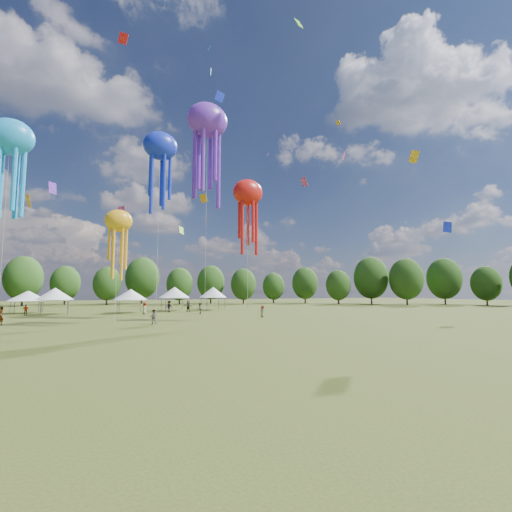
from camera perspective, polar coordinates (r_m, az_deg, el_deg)
name	(u,v)px	position (r m, az deg, el deg)	size (l,w,h in m)	color
ground	(423,394)	(13.93, 25.03, -19.19)	(300.00, 300.00, 0.00)	#384416
spectator_near	(153,317)	(39.48, -16.00, -9.28)	(0.74, 0.58, 1.53)	gray
spectators_far	(161,308)	(57.41, -14.78, -8.00)	(29.99, 18.18, 1.89)	gray
festival_tents	(126,294)	(64.29, -19.90, -5.65)	(35.21, 11.28, 4.28)	#47474C
show_kites	(155,162)	(44.97, -15.79, 14.20)	(28.97, 11.38, 27.91)	#162ACE
small_kites	(159,107)	(57.37, -15.17, 21.84)	(76.09, 57.93, 46.96)	#162ACE
treeline	(123,275)	(71.58, -20.41, -2.82)	(201.57, 95.24, 13.43)	#38281C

